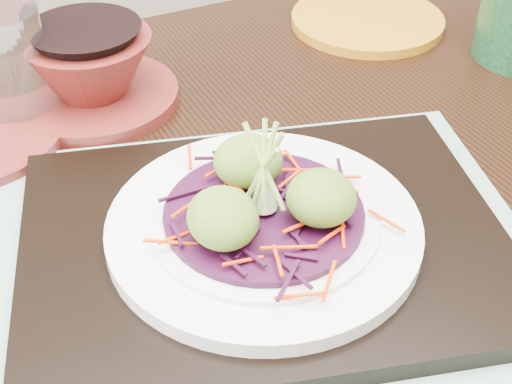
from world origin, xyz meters
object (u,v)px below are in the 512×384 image
object	(u,v)px
dining_table	(247,286)
serving_tray	(264,241)
yellow_plate	(367,20)
terracotta_bowl_set	(91,74)
white_plate	(264,225)
water_glass	(7,64)

from	to	relation	value
dining_table	serving_tray	xyz separation A→B (m)	(-0.00, -0.06, 0.11)
yellow_plate	terracotta_bowl_set	bearing A→B (deg)	-166.84
white_plate	yellow_plate	bearing A→B (deg)	54.41
white_plate	terracotta_bowl_set	xyz separation A→B (m)	(-0.10, 0.28, 0.00)
water_glass	white_plate	bearing A→B (deg)	-57.52
serving_tray	white_plate	world-z (taller)	white_plate
serving_tray	yellow_plate	world-z (taller)	serving_tray
serving_tray	terracotta_bowl_set	distance (m)	0.30
dining_table	water_glass	bearing A→B (deg)	120.55
water_glass	terracotta_bowl_set	distance (m)	0.08
dining_table	terracotta_bowl_set	xyz separation A→B (m)	(-0.10, 0.22, 0.13)
water_glass	yellow_plate	xyz separation A→B (m)	(0.44, 0.08, -0.05)
serving_tray	water_glass	xyz separation A→B (m)	(-0.18, 0.28, 0.05)
white_plate	dining_table	bearing A→B (deg)	86.63
serving_tray	terracotta_bowl_set	bearing A→B (deg)	116.70
dining_table	water_glass	world-z (taller)	water_glass
water_glass	yellow_plate	bearing A→B (deg)	10.76
white_plate	yellow_plate	world-z (taller)	white_plate
yellow_plate	dining_table	bearing A→B (deg)	-130.25
white_plate	water_glass	xyz separation A→B (m)	(-0.18, 0.28, 0.03)
dining_table	white_plate	bearing A→B (deg)	-102.43
serving_tray	water_glass	world-z (taller)	water_glass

